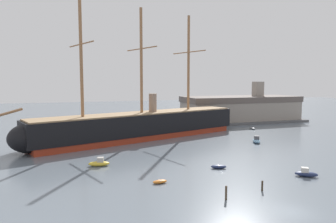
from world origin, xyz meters
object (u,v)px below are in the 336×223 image
(motorboat_foreground_right, at_px, (306,173))
(dinghy_near_centre, at_px, (219,167))
(tall_ship, at_px, (142,125))
(mooring_piling_nearest, at_px, (226,193))
(motorboat_alongside_stern, at_px, (256,140))
(mooring_piling_left_pair, at_px, (262,186))
(dinghy_far_right, at_px, (253,128))
(motorboat_mid_left, at_px, (99,163))
(dockside_warehouse_right, at_px, (241,109))
(dinghy_far_left, at_px, (43,139))
(dinghy_foreground_left, at_px, (160,182))

(motorboat_foreground_right, relative_size, dinghy_near_centre, 1.25)
(tall_ship, xyz_separation_m, mooring_piling_nearest, (0.35, -43.43, -2.71))
(motorboat_foreground_right, xyz_separation_m, motorboat_alongside_stern, (8.26, 25.33, 0.10))
(tall_ship, distance_m, mooring_piling_left_pair, 42.81)
(dinghy_far_right, height_order, mooring_piling_left_pair, mooring_piling_left_pair)
(dinghy_near_centre, height_order, mooring_piling_left_pair, mooring_piling_left_pair)
(dinghy_far_right, relative_size, mooring_piling_left_pair, 1.85)
(motorboat_mid_left, bearing_deg, dockside_warehouse_right, 38.73)
(motorboat_foreground_right, relative_size, mooring_piling_left_pair, 2.53)
(motorboat_foreground_right, bearing_deg, dockside_warehouse_right, 67.19)
(motorboat_foreground_right, xyz_separation_m, dockside_warehouse_right, (25.58, 60.82, 4.11))
(motorboat_alongside_stern, relative_size, dinghy_far_left, 1.50)
(dinghy_far_right, height_order, mooring_piling_nearest, mooring_piling_nearest)
(motorboat_mid_left, height_order, mooring_piling_nearest, mooring_piling_nearest)
(motorboat_mid_left, relative_size, mooring_piling_left_pair, 2.73)
(dinghy_near_centre, relative_size, dinghy_far_left, 0.99)
(motorboat_alongside_stern, relative_size, mooring_piling_nearest, 2.48)
(tall_ship, xyz_separation_m, motorboat_foreground_right, (16.84, -38.94, -3.09))
(dinghy_foreground_left, xyz_separation_m, dockside_warehouse_right, (48.14, 56.70, 4.36))
(mooring_piling_left_pair, relative_size, dockside_warehouse_right, 0.03)
(dinghy_far_left, xyz_separation_m, dockside_warehouse_right, (66.57, 15.35, 4.30))
(mooring_piling_nearest, height_order, mooring_piling_left_pair, mooring_piling_nearest)
(motorboat_alongside_stern, relative_size, mooring_piling_left_pair, 3.09)
(tall_ship, bearing_deg, mooring_piling_nearest, -89.54)
(motorboat_foreground_right, bearing_deg, dinghy_foreground_left, 169.67)
(tall_ship, xyz_separation_m, motorboat_mid_left, (-13.15, -22.69, -3.05))
(dinghy_far_right, relative_size, mooring_piling_nearest, 1.48)
(motorboat_foreground_right, relative_size, dinghy_far_right, 1.37)
(dinghy_far_left, bearing_deg, tall_ship, -15.11)
(dinghy_foreground_left, xyz_separation_m, mooring_piling_left_pair, (12.23, -7.39, 0.45))
(dinghy_near_centre, relative_size, mooring_piling_left_pair, 2.03)
(dinghy_near_centre, relative_size, mooring_piling_nearest, 1.63)
(mooring_piling_nearest, relative_size, mooring_piling_left_pair, 1.25)
(tall_ship, bearing_deg, dinghy_far_left, 164.89)
(tall_ship, relative_size, motorboat_alongside_stern, 15.16)
(dinghy_far_right, bearing_deg, motorboat_alongside_stern, -121.15)
(dinghy_near_centre, bearing_deg, tall_ship, 101.08)
(motorboat_foreground_right, relative_size, motorboat_mid_left, 0.93)
(motorboat_alongside_stern, bearing_deg, dockside_warehouse_right, 63.99)
(tall_ship, height_order, dockside_warehouse_right, tall_ship)
(dockside_warehouse_right, bearing_deg, motorboat_mid_left, -141.27)
(dinghy_far_right, bearing_deg, mooring_piling_left_pair, -122.31)
(tall_ship, distance_m, dinghy_far_left, 25.23)
(tall_ship, height_order, mooring_piling_left_pair, tall_ship)
(dinghy_far_left, relative_size, dockside_warehouse_right, 0.06)
(dinghy_near_centre, xyz_separation_m, motorboat_mid_left, (-19.15, 7.96, 0.22))
(dinghy_far_right, bearing_deg, mooring_piling_nearest, -126.69)
(motorboat_mid_left, xyz_separation_m, dinghy_far_right, (49.15, 27.12, -0.24))
(motorboat_foreground_right, xyz_separation_m, dinghy_far_right, (19.17, 43.37, -0.20))
(dinghy_near_centre, distance_m, motorboat_alongside_stern, 25.59)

